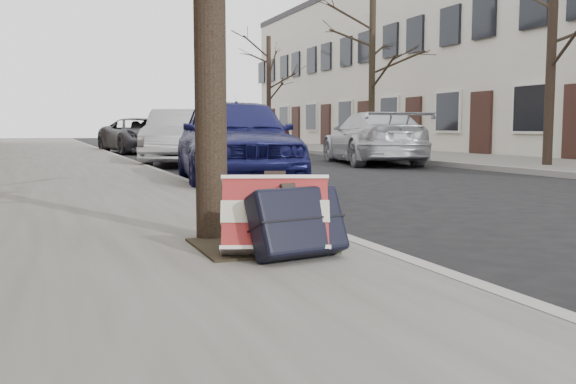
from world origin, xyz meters
name	(u,v)px	position (x,y,z in m)	size (l,w,h in m)	color
near_sidewalk	(29,162)	(-3.70, 15.00, 0.06)	(5.00, 70.00, 0.12)	slate
far_sidewalk	(411,155)	(7.80, 15.00, 0.06)	(4.00, 70.00, 0.12)	slate
house_far	(525,54)	(13.15, 16.00, 3.60)	(6.70, 40.00, 7.20)	beige
dirt_patch	(258,245)	(-2.00, 1.20, 0.13)	(0.85, 0.85, 0.01)	black
suitcase_red	(275,216)	(-2.00, 0.85, 0.38)	(0.67, 0.19, 0.48)	maroon
suitcase_navy	(297,222)	(-1.90, 0.71, 0.36)	(0.61, 0.19, 0.43)	black
car_near_front	(235,140)	(-0.39, 7.28, 0.74)	(1.75, 4.36, 1.49)	#14164C
car_near_mid	(182,137)	(-0.05, 13.28, 0.71)	(1.51, 4.32, 1.42)	#A4A6AB
car_near_back	(139,136)	(0.04, 21.37, 0.66)	(2.18, 4.72, 1.31)	#38383D
car_far_front	(373,138)	(4.72, 11.93, 0.67)	(1.89, 4.65, 1.35)	#B8BAC0
car_far_back	(259,134)	(4.75, 21.48, 0.69)	(1.62, 4.02, 1.37)	maroon
tree_far_a	(552,46)	(7.20, 8.34, 2.73)	(0.21, 0.21, 5.22)	black
tree_far_b	(372,76)	(7.20, 16.59, 2.70)	(0.22, 0.22, 5.15)	black
tree_far_c	(269,91)	(7.20, 27.22, 2.77)	(0.22, 0.22, 5.30)	black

